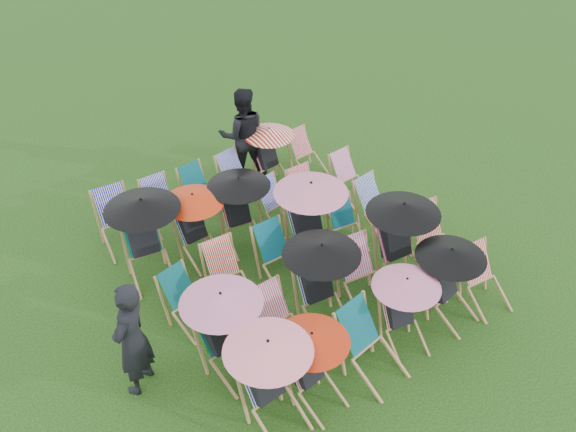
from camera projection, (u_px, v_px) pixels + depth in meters
ground at (296, 270)px, 10.68m from camera, size 100.00×100.00×0.00m
deckchair_0 at (271, 382)px, 8.00m from camera, size 1.13×1.20×1.34m
deckchair_1 at (314, 368)px, 8.28m from camera, size 0.99×1.07×1.18m
deckchair_2 at (372, 346)px, 8.71m from camera, size 0.81×1.03×1.03m
deckchair_3 at (404, 312)px, 9.09m from camera, size 0.98×1.04×1.16m
deckchair_4 at (450, 283)px, 9.50m from camera, size 1.04×1.13×1.24m
deckchair_5 at (485, 280)px, 9.84m from camera, size 0.68×0.89×0.91m
deckchair_6 at (226, 332)px, 8.65m from camera, size 1.13×1.23×1.34m
deckchair_7 at (280, 320)px, 9.19m from camera, size 0.62×0.84×0.89m
deckchair_8 at (322, 283)px, 9.40m from camera, size 1.15×1.22×1.37m
deckchair_9 at (363, 276)px, 9.86m from camera, size 0.76×0.97×0.98m
deckchair_10 at (402, 241)px, 10.14m from camera, size 1.17×1.24×1.39m
deckchair_11 at (434, 237)px, 10.65m from camera, size 0.74×0.94×0.93m
deckchair_12 at (188, 302)px, 9.50m from camera, size 0.73×0.90×0.87m
deckchair_13 at (228, 275)px, 9.92m from camera, size 0.66×0.88×0.91m
deckchair_14 at (280, 256)px, 10.26m from camera, size 0.62×0.86×0.92m
deckchair_15 at (311, 221)px, 10.50m from camera, size 1.22×1.28×1.44m
deckchair_16 at (347, 225)px, 11.00m from camera, size 0.64×0.81×0.81m
deckchair_17 at (378, 206)px, 11.36m from camera, size 0.69×0.89×0.90m
deckchair_18 at (145, 238)px, 10.17m from camera, size 1.20×1.28×1.43m
deckchair_19 at (196, 226)px, 10.58m from camera, size 1.03×1.09×1.23m
deckchair_20 at (240, 210)px, 10.89m from camera, size 1.07×1.13×1.27m
deckchair_21 at (279, 205)px, 11.43m from camera, size 0.69×0.86×0.85m
deckchair_22 at (309, 195)px, 11.67m from camera, size 0.57×0.79×0.86m
deckchair_23 at (351, 177)px, 12.13m from camera, size 0.61×0.81×0.84m
deckchair_24 at (119, 222)px, 10.93m from camera, size 0.73×0.95×0.98m
deckchair_25 at (163, 205)px, 11.43m from camera, size 0.58×0.80×0.85m
deckchair_26 at (201, 191)px, 11.77m from camera, size 0.61×0.81×0.84m
deckchair_27 at (240, 178)px, 12.08m from camera, size 0.72×0.89×0.87m
deckchair_28 at (271, 155)px, 12.39m from camera, size 0.97×1.03×1.15m
deckchair_29 at (307, 153)px, 12.83m from camera, size 0.62×0.81×0.83m
person_left at (132, 339)px, 8.30m from camera, size 0.79×0.75×1.82m
person_rear at (243, 135)px, 12.33m from camera, size 1.15×1.04×1.92m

